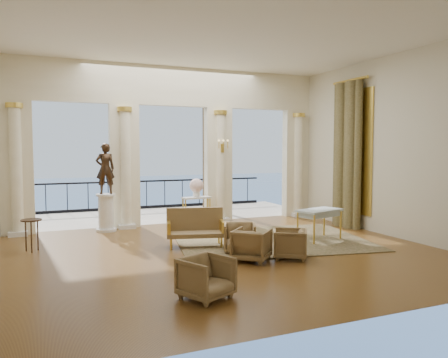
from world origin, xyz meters
name	(u,v)px	position (x,y,z in m)	size (l,w,h in m)	color
floor	(225,253)	(0.00, 0.00, 0.00)	(9.00, 9.00, 0.00)	#482612
room_walls	(249,111)	(0.00, -1.12, 2.88)	(9.00, 9.00, 9.00)	beige
arcade	(173,135)	(0.00, 3.82, 2.58)	(9.00, 0.56, 4.50)	beige
terrace	(157,216)	(0.00, 5.80, -0.05)	(10.00, 3.60, 0.10)	#B5A898
balustrade	(147,197)	(0.00, 7.40, 0.41)	(9.00, 0.06, 1.03)	black
palm_tree	(205,96)	(2.00, 6.60, 4.09)	(2.00, 2.00, 4.50)	#4C3823
sea	(68,204)	(0.00, 60.00, -6.00)	(160.00, 160.00, 0.00)	navy
curtain	(347,155)	(4.28, 1.50, 2.02)	(0.33, 1.40, 4.09)	#4F4824
window_frame	(352,152)	(4.47, 1.50, 2.10)	(0.04, 1.60, 3.40)	gold
wall_sconce	(223,147)	(1.40, 3.51, 2.23)	(0.30, 0.11, 0.33)	gold
rug	(270,240)	(1.49, 0.74, 0.01)	(4.42, 3.44, 0.02)	#2A3017
armchair_a	(206,276)	(-1.34, -2.47, 0.34)	(0.66, 0.61, 0.68)	#4E3A1D
armchair_b	(240,236)	(0.32, -0.04, 0.34)	(0.66, 0.62, 0.68)	#4E3A1D
armchair_c	(290,242)	(1.02, -0.93, 0.32)	(0.63, 0.59, 0.65)	#4E3A1D
armchair_d	(252,243)	(0.23, -0.79, 0.34)	(0.67, 0.63, 0.69)	#4E3A1D
settee	(195,227)	(-0.36, 0.85, 0.42)	(1.37, 0.84, 0.85)	#4E3A1D
game_table	(320,213)	(2.56, 0.29, 0.67)	(1.21, 0.87, 0.74)	#A3BFCB
pedestal	(106,213)	(-1.97, 3.44, 0.48)	(0.54, 0.54, 1.00)	silver
statue	(105,169)	(-1.97, 3.44, 1.66)	(0.48, 0.32, 1.33)	#302115
console_table	(197,202)	(0.60, 3.55, 0.66)	(0.86, 0.42, 0.79)	silver
urn	(196,186)	(0.60, 3.55, 1.09)	(0.40, 0.40, 0.53)	white
side_table	(31,224)	(-3.75, 1.69, 0.59)	(0.42, 0.42, 0.69)	black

